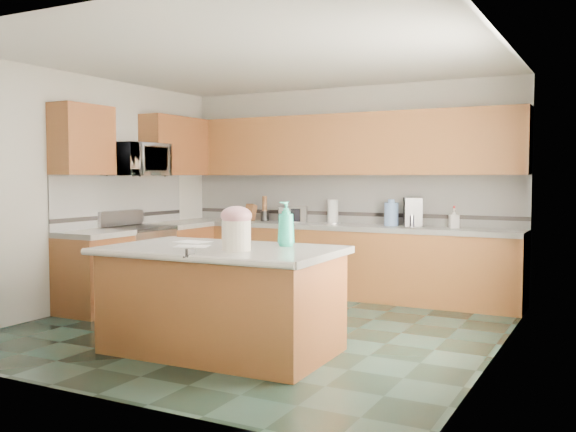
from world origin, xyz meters
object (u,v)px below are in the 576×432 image
Objects in this scene: island_base at (222,303)px; island_top at (222,250)px; treat_jar at (236,236)px; toaster_oven at (293,214)px; coffee_maker at (413,212)px; knife_block at (250,213)px; soap_bottle_island at (286,224)px.

island_top reaches higher than island_base.
toaster_oven is (-1.09, 3.14, -0.02)m from treat_jar.
coffee_maker reaches higher than island_top.
island_top is (-0.00, -0.00, 0.46)m from island_base.
coffee_maker is (2.29, 0.03, 0.06)m from knife_block.
treat_jar is 0.64× the size of soap_bottle_island.
island_top is 5.71× the size of coffee_maker.
toaster_oven is (-0.83, 2.96, 0.59)m from island_base.
knife_block reaches higher than toaster_oven.
island_top is at bearing 141.26° from treat_jar.
knife_block is 0.64× the size of coffee_maker.
knife_block is at bearing 145.55° from soap_bottle_island.
coffee_maker reaches higher than treat_jar.
soap_bottle_island is 2.69m from coffee_maker.
coffee_maker reaches higher than island_base.
island_base is 3.13m from toaster_oven.
island_base is 3.17m from coffee_maker.
soap_bottle_island is at bearing -48.36° from knife_block.
treat_jar is 3.32m from toaster_oven.
knife_block is at bearing 157.20° from coffee_maker.
soap_bottle_island is 1.09× the size of toaster_oven.
island_base is at bearing 43.52° from island_top.
knife_block reaches higher than island_top.
toaster_oven is at bearing 104.10° from island_top.
soap_bottle_island is (0.46, 0.32, 0.23)m from island_top.
treat_jar is at bearing -35.61° from island_base.
island_base is at bearing -58.11° from knife_block.
treat_jar is at bearing -35.61° from island_top.
toaster_oven is at bearing 5.15° from knife_block.
toaster_oven is (0.67, 0.00, -0.01)m from knife_block.
knife_block reaches higher than island_base.
coffee_maker is at bearing 73.53° from island_base.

